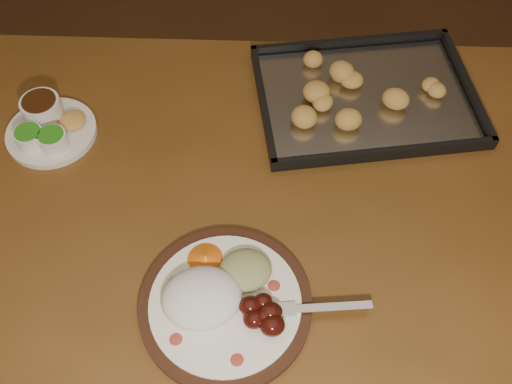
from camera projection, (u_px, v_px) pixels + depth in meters
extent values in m
plane|color=#50331B|center=(236.00, 355.00, 1.63)|extent=(4.00, 4.00, 0.00)
cube|color=brown|center=(221.00, 217.00, 1.03)|extent=(1.63, 1.13, 0.04)
cylinder|color=#4D2717|center=(489.00, 179.00, 1.54)|extent=(0.07, 0.07, 0.71)
cylinder|color=black|center=(225.00, 305.00, 0.90)|extent=(0.28, 0.28, 0.02)
cylinder|color=white|center=(225.00, 303.00, 0.90)|extent=(0.24, 0.24, 0.01)
ellipsoid|color=#AA3528|center=(176.00, 339.00, 0.86)|extent=(0.02, 0.02, 0.00)
ellipsoid|color=#AA3528|center=(237.00, 360.00, 0.84)|extent=(0.02, 0.02, 0.00)
ellipsoid|color=#AA3528|center=(274.00, 286.00, 0.91)|extent=(0.02, 0.02, 0.00)
ellipsoid|color=#AA3528|center=(175.00, 282.00, 0.91)|extent=(0.02, 0.02, 0.00)
ellipsoid|color=white|center=(201.00, 298.00, 0.88)|extent=(0.15, 0.14, 0.06)
ellipsoid|color=#48100A|center=(254.00, 319.00, 0.86)|extent=(0.03, 0.03, 0.03)
ellipsoid|color=#48100A|center=(270.00, 312.00, 0.87)|extent=(0.03, 0.03, 0.03)
ellipsoid|color=#48100A|center=(263.00, 301.00, 0.88)|extent=(0.03, 0.03, 0.03)
ellipsoid|color=#48100A|center=(272.00, 325.00, 0.86)|extent=(0.03, 0.03, 0.03)
ellipsoid|color=#48100A|center=(250.00, 306.00, 0.87)|extent=(0.03, 0.03, 0.03)
ellipsoid|color=#48100A|center=(265.00, 316.00, 0.86)|extent=(0.03, 0.03, 0.03)
ellipsoid|color=tan|center=(245.00, 270.00, 0.91)|extent=(0.10, 0.10, 0.03)
cone|color=orange|center=(205.00, 258.00, 0.93)|extent=(0.07, 0.07, 0.03)
cube|color=silver|center=(330.00, 307.00, 0.89)|extent=(0.13, 0.02, 0.00)
cube|color=silver|center=(285.00, 309.00, 0.88)|extent=(0.04, 0.02, 0.00)
cylinder|color=silver|center=(270.00, 316.00, 0.88)|extent=(0.03, 0.00, 0.00)
cylinder|color=silver|center=(270.00, 312.00, 0.88)|extent=(0.03, 0.00, 0.00)
cylinder|color=silver|center=(269.00, 308.00, 0.88)|extent=(0.03, 0.00, 0.00)
cylinder|color=silver|center=(269.00, 305.00, 0.89)|extent=(0.03, 0.00, 0.00)
cylinder|color=white|center=(52.00, 132.00, 1.11)|extent=(0.17, 0.17, 0.01)
cylinder|color=white|center=(30.00, 138.00, 1.07)|extent=(0.05, 0.05, 0.03)
cylinder|color=#2D881B|center=(27.00, 132.00, 1.06)|extent=(0.05, 0.05, 0.00)
cylinder|color=white|center=(53.00, 140.00, 1.07)|extent=(0.05, 0.05, 0.03)
cylinder|color=#2D881B|center=(51.00, 135.00, 1.05)|extent=(0.05, 0.05, 0.00)
cylinder|color=white|center=(42.00, 109.00, 1.10)|extent=(0.08, 0.08, 0.04)
cylinder|color=black|center=(39.00, 101.00, 1.09)|extent=(0.06, 0.06, 0.00)
ellipsoid|color=#EB9C53|center=(72.00, 120.00, 1.10)|extent=(0.05, 0.05, 0.02)
cube|color=black|center=(365.00, 99.00, 1.16)|extent=(0.43, 0.32, 0.01)
cube|color=black|center=(350.00, 42.00, 1.24)|extent=(0.43, 0.01, 0.02)
cube|color=black|center=(385.00, 153.00, 1.06)|extent=(0.43, 0.01, 0.02)
cube|color=black|center=(467.00, 84.00, 1.16)|extent=(0.01, 0.32, 0.02)
cube|color=black|center=(263.00, 103.00, 1.13)|extent=(0.01, 0.32, 0.02)
cube|color=silver|center=(366.00, 97.00, 1.16)|extent=(0.40, 0.29, 0.00)
ellipsoid|color=gold|center=(393.00, 88.00, 1.15)|extent=(0.05, 0.05, 0.03)
ellipsoid|color=gold|center=(407.00, 72.00, 1.17)|extent=(0.07, 0.07, 0.03)
ellipsoid|color=gold|center=(367.00, 58.00, 1.19)|extent=(0.06, 0.06, 0.03)
ellipsoid|color=gold|center=(341.00, 74.00, 1.17)|extent=(0.06, 0.06, 0.03)
ellipsoid|color=gold|center=(325.00, 76.00, 1.16)|extent=(0.07, 0.07, 0.03)
ellipsoid|color=gold|center=(341.00, 92.00, 1.14)|extent=(0.05, 0.05, 0.03)
ellipsoid|color=gold|center=(326.00, 109.00, 1.11)|extent=(0.07, 0.07, 0.03)
ellipsoid|color=gold|center=(367.00, 125.00, 1.09)|extent=(0.06, 0.06, 0.03)
ellipsoid|color=gold|center=(394.00, 106.00, 1.12)|extent=(0.06, 0.06, 0.03)
ellipsoid|color=gold|center=(411.00, 104.00, 1.12)|extent=(0.07, 0.07, 0.03)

